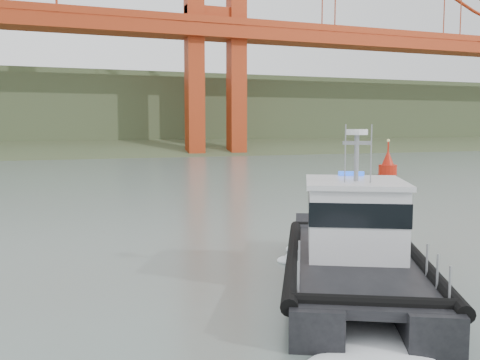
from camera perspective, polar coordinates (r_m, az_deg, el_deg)
The scene contains 4 objects.
ground at distance 20.98m, azimuth 3.39°, elevation -9.03°, with size 400.00×400.00×0.00m, color slate.
headlands at distance 144.28m, azimuth -17.30°, elevation 6.19°, with size 500.00×105.36×27.12m.
patrol_boat at distance 18.43m, azimuth 12.13°, elevation -6.87°, with size 8.75×11.82×5.44m.
nav_buoy at distance 61.04m, azimuth 15.49°, elevation 1.57°, with size 2.00×2.00×4.16m.
Camera 1 is at (-8.23, -18.54, 5.36)m, focal length 40.00 mm.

